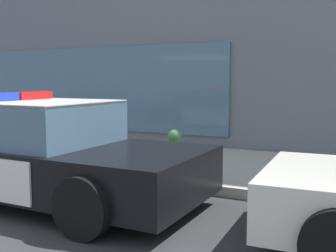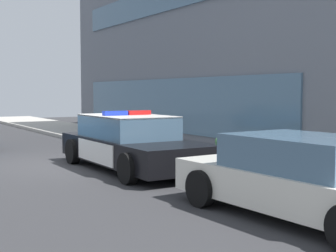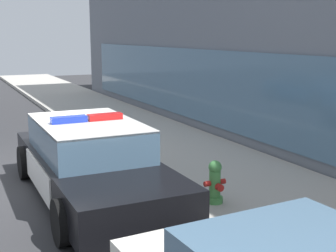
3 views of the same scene
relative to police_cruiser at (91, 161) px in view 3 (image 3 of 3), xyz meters
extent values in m
plane|color=#303033|center=(-1.65, -1.13, -0.68)|extent=(48.00, 48.00, 0.00)
cube|color=#B2ADA3|center=(-1.65, 2.82, -0.61)|extent=(48.00, 3.26, 0.15)
cube|color=slate|center=(-5.71, 4.47, 0.77)|extent=(14.59, 0.08, 2.10)
cube|color=black|center=(0.06, 0.00, -0.18)|extent=(5.19, 1.90, 0.60)
cube|color=silver|center=(1.72, -0.01, -0.02)|extent=(1.78, 1.83, 0.05)
cube|color=silver|center=(-1.75, 0.01, -0.02)|extent=(1.46, 1.83, 0.05)
cube|color=silver|center=(-0.03, 0.94, -0.18)|extent=(2.18, 0.05, 0.51)
cube|color=silver|center=(-0.05, -0.94, -0.18)|extent=(2.18, 0.05, 0.51)
cube|color=yellow|center=(-0.03, 0.96, -0.18)|extent=(0.22, 0.01, 0.26)
cube|color=slate|center=(-0.15, 0.00, 0.39)|extent=(2.71, 1.69, 0.60)
cube|color=silver|center=(-0.15, 0.00, 0.68)|extent=(2.71, 1.69, 0.04)
cube|color=red|center=(-0.14, 0.33, 0.76)|extent=(0.21, 0.63, 0.11)
cube|color=blue|center=(-0.15, -0.33, 0.76)|extent=(0.21, 0.63, 0.11)
cylinder|color=black|center=(1.78, 0.91, -0.34)|extent=(0.68, 0.23, 0.68)
cylinder|color=black|center=(1.76, -0.94, -0.34)|extent=(0.68, 0.23, 0.68)
cylinder|color=black|center=(-1.64, 0.94, -0.34)|extent=(0.68, 0.23, 0.68)
cylinder|color=black|center=(-1.65, -0.91, -0.34)|extent=(0.68, 0.23, 0.68)
cylinder|color=#4C994C|center=(1.59, 1.65, -0.48)|extent=(0.28, 0.28, 0.10)
cylinder|color=#4C994C|center=(1.59, 1.65, -0.21)|extent=(0.19, 0.19, 0.45)
sphere|color=#4C994C|center=(1.59, 1.65, 0.09)|extent=(0.22, 0.22, 0.22)
cylinder|color=#B21E19|center=(1.59, 1.65, 0.16)|extent=(0.06, 0.06, 0.05)
cylinder|color=#B21E19|center=(1.59, 1.50, -0.18)|extent=(0.09, 0.10, 0.09)
cylinder|color=#B21E19|center=(1.59, 1.79, -0.18)|extent=(0.09, 0.10, 0.09)
cylinder|color=#B21E19|center=(1.74, 1.65, -0.22)|extent=(0.10, 0.12, 0.12)
camera|label=1|loc=(4.41, -4.29, 0.98)|focal=44.03mm
camera|label=2|loc=(10.83, -5.49, 1.29)|focal=51.06mm
camera|label=3|loc=(7.93, -2.29, 2.24)|focal=49.85mm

